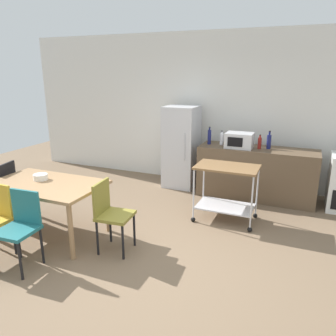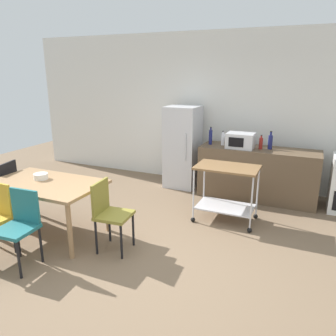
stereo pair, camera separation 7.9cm
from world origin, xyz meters
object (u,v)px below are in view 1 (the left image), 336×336
(kitchen_cart, at_px, (226,184))
(bottle_hot_sauce, at_px, (222,139))
(chair_black, at_px, (2,187))
(bottle_sparkling_water, at_px, (269,141))
(microwave, at_px, (239,140))
(chair_teal, at_px, (20,225))
(fruit_bowl, at_px, (40,177))
(chair_olive, at_px, (110,211))
(bottle_sesame_oil, at_px, (260,143))
(refrigerator, at_px, (181,147))
(bottle_vinegar, at_px, (209,137))
(dining_table, at_px, (46,189))

(kitchen_cart, height_order, bottle_hot_sauce, bottle_hot_sauce)
(chair_black, distance_m, bottle_sparkling_water, 4.31)
(bottle_hot_sauce, relative_size, microwave, 0.56)
(chair_teal, bearing_deg, bottle_sparkling_water, 51.63)
(kitchen_cart, relative_size, microwave, 1.98)
(chair_black, height_order, fruit_bowl, chair_black)
(chair_olive, xyz_separation_m, bottle_sesame_oil, (1.40, 2.51, 0.48))
(bottle_sesame_oil, bearing_deg, refrigerator, 175.33)
(bottle_vinegar, distance_m, bottle_hot_sauce, 0.22)
(bottle_hot_sauce, bearing_deg, refrigerator, 174.05)
(dining_table, distance_m, bottle_hot_sauce, 3.09)
(microwave, distance_m, bottle_sparkling_water, 0.49)
(bottle_hot_sauce, bearing_deg, bottle_sesame_oil, -3.13)
(chair_teal, height_order, bottle_sparkling_water, bottle_sparkling_water)
(chair_black, relative_size, bottle_sparkling_water, 2.89)
(bottle_sesame_oil, relative_size, fruit_bowl, 1.26)
(chair_olive, bearing_deg, fruit_bowl, 80.22)
(chair_teal, xyz_separation_m, bottle_hot_sauce, (1.47, 3.25, 0.49))
(dining_table, height_order, bottle_hot_sauce, bottle_hot_sauce)
(bottle_vinegar, height_order, bottle_sesame_oil, bottle_vinegar)
(bottle_sparkling_water, bearing_deg, bottle_vinegar, -177.75)
(bottle_hot_sauce, bearing_deg, chair_black, -138.03)
(kitchen_cart, xyz_separation_m, bottle_sesame_oil, (0.29, 1.11, 0.43))
(dining_table, height_order, kitchen_cart, kitchen_cart)
(kitchen_cart, relative_size, bottle_sesame_oil, 3.78)
(kitchen_cart, xyz_separation_m, bottle_sparkling_water, (0.44, 1.16, 0.45))
(chair_black, distance_m, refrigerator, 3.16)
(refrigerator, distance_m, fruit_bowl, 2.77)
(dining_table, height_order, microwave, microwave)
(bottle_vinegar, relative_size, bottle_sparkling_water, 1.03)
(kitchen_cart, distance_m, bottle_sesame_oil, 1.23)
(dining_table, relative_size, refrigerator, 0.97)
(chair_olive, distance_m, bottle_vinegar, 2.63)
(chair_black, bearing_deg, bottle_sesame_oil, 113.36)
(bottle_sesame_oil, bearing_deg, chair_black, -144.63)
(refrigerator, xyz_separation_m, bottle_sesame_oil, (1.47, -0.12, 0.23))
(chair_black, height_order, bottle_sesame_oil, bottle_sesame_oil)
(bottle_sesame_oil, bearing_deg, fruit_bowl, -136.53)
(kitchen_cart, bearing_deg, microwave, 92.25)
(kitchen_cart, bearing_deg, dining_table, -146.60)
(dining_table, distance_m, chair_black, 0.98)
(bottle_hot_sauce, bearing_deg, chair_teal, -114.29)
(kitchen_cart, height_order, fruit_bowl, kitchen_cart)
(chair_black, xyz_separation_m, refrigerator, (1.90, 2.51, 0.26))
(bottle_sesame_oil, bearing_deg, dining_table, -133.85)
(bottle_sparkling_water, bearing_deg, chair_teal, -124.94)
(bottle_vinegar, height_order, microwave, bottle_vinegar)
(microwave, bearing_deg, refrigerator, 170.61)
(bottle_sesame_oil, bearing_deg, bottle_sparkling_water, 19.31)
(chair_black, height_order, bottle_vinegar, bottle_vinegar)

